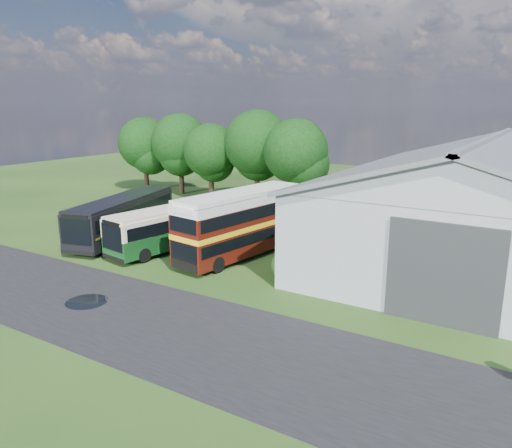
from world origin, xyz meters
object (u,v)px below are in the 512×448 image
Objects in this scene: storage_shed at (485,198)px; bus_maroon_double at (241,224)px; bus_dark_single at (123,216)px; bus_green_single at (178,225)px.

storage_shed is 16.17m from bus_maroon_double.
bus_maroon_double is (-14.00, -7.86, -1.91)m from storage_shed.
bus_maroon_double is 10.43m from bus_dark_single.
bus_maroon_double is (5.13, 0.60, 0.64)m from bus_green_single.
storage_shed is 2.30× the size of bus_maroon_double.
bus_maroon_double is at bearing -150.71° from storage_shed.
storage_shed reaches higher than bus_dark_single.
bus_green_single is 1.05× the size of bus_maroon_double.
bus_green_single is at bearing -156.17° from storage_shed.
bus_dark_single is at bearing -160.28° from storage_shed.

